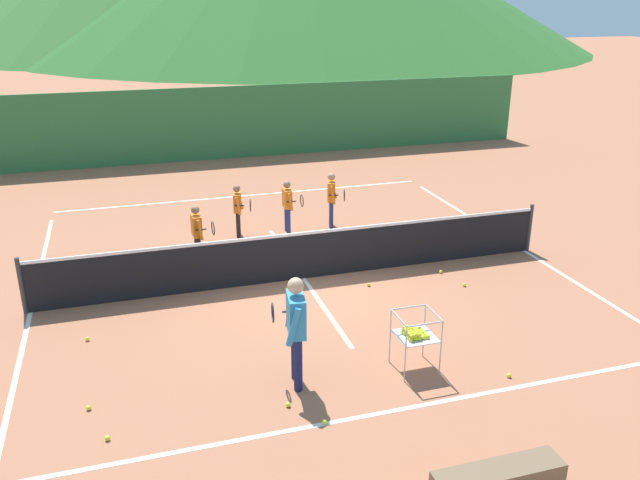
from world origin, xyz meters
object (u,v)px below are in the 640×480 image
Objects in this scene: tennis_ball_0 at (369,285)px; tennis_ball_1 at (288,405)px; student_0 at (197,229)px; instructor at (295,322)px; tennis_ball_2 at (107,438)px; tennis_ball_7 at (287,289)px; ball_cart at (415,334)px; tennis_ball_9 at (324,422)px; tennis_ball_8 at (509,375)px; student_3 at (332,195)px; tennis_ball_3 at (464,285)px; student_2 at (288,202)px; tennis_ball_6 at (89,408)px; tennis_ball_4 at (441,272)px; tennis_net at (303,255)px; student_1 at (238,206)px; tennis_ball_5 at (87,339)px.

tennis_ball_0 is 4.15m from tennis_ball_1.
instructor is at bearing -81.23° from student_0.
tennis_ball_7 is (3.28, 3.65, 0.00)m from tennis_ball_2.
tennis_ball_9 is at bearing -151.73° from ball_cart.
instructor is 24.57× the size of tennis_ball_8.
student_3 reaches higher than tennis_ball_3.
student_2 reaches higher than tennis_ball_7.
tennis_ball_6 is 4.56m from tennis_ball_7.
tennis_ball_0 is at bearing -34.86° from student_0.
tennis_ball_1 is 1.00× the size of tennis_ball_8.
student_3 is 8.20m from tennis_ball_6.
tennis_ball_4 is (-0.15, 0.70, 0.00)m from tennis_ball_3.
tennis_ball_0 is (2.96, -2.06, -0.73)m from student_0.
tennis_ball_9 is at bearing -55.01° from tennis_ball_1.
student_2 is at bearing 81.82° from tennis_net.
tennis_ball_1 is at bearing -146.50° from tennis_ball_3.
tennis_ball_3 is 1.00× the size of tennis_ball_9.
tennis_ball_4 and tennis_ball_6 have the same top height.
ball_cart reaches higher than tennis_ball_9.
tennis_ball_3 is at bearing -24.04° from tennis_net.
tennis_net is at bearing 100.28° from ball_cart.
tennis_ball_8 is (5.64, -0.22, 0.00)m from tennis_ball_2.
tennis_ball_0 is (1.10, -0.72, -0.47)m from tennis_net.
instructor reaches higher than student_1.
student_2 reaches higher than tennis_ball_0.
student_2 is (2.25, 1.32, -0.01)m from student_0.
tennis_ball_1 is 1.00× the size of tennis_ball_4.
tennis_ball_5 is at bearing 133.15° from tennis_ball_9.
student_2 reaches higher than tennis_ball_3.
tennis_ball_2 is at bearing -156.84° from tennis_ball_3.
student_1 reaches higher than tennis_ball_3.
student_2 is 7.93m from tennis_ball_2.
tennis_ball_1 is at bearing -112.67° from student_3.
student_3 reaches higher than tennis_ball_7.
student_1 is at bearing 62.28° from tennis_ball_6.
tennis_ball_2 is at bearing 177.73° from tennis_ball_8.
tennis_ball_8 is (1.92, -4.31, -0.47)m from tennis_net.
student_0 reaches higher than tennis_ball_7.
tennis_net is 7.73× the size of student_3.
tennis_ball_3 is 1.00× the size of tennis_ball_4.
tennis_ball_5 is at bearing -179.31° from tennis_ball_3.
student_1 is 17.95× the size of tennis_ball_8.
tennis_net reaches higher than tennis_ball_3.
ball_cart is 13.22× the size of tennis_ball_4.
tennis_net reaches higher than tennis_ball_6.
student_0 is 5.18m from tennis_ball_6.
tennis_net is 2.86m from student_1.
tennis_ball_9 is at bearing -174.84° from tennis_ball_8.
tennis_ball_2 and tennis_ball_3 have the same top height.
tennis_ball_2 is 1.00× the size of tennis_ball_8.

